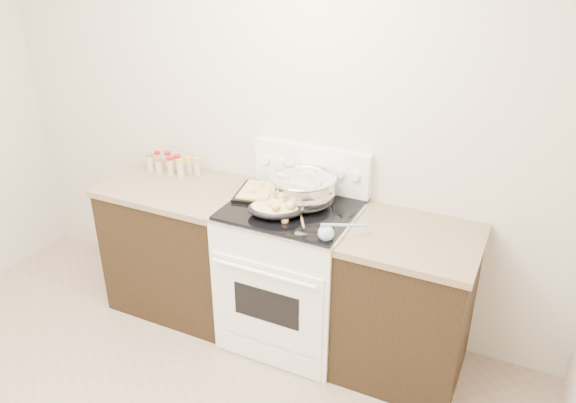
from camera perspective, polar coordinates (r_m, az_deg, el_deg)
The scene contains 10 objects.
room_shell at distance 2.16m, azimuth -24.83°, elevation 3.97°, with size 4.10×3.60×2.75m.
counter_left at distance 3.93m, azimuth -10.63°, elevation -4.38°, with size 0.93×0.67×0.92m.
counter_right at distance 3.37m, azimuth 11.90°, elevation -10.21°, with size 0.73×0.67×0.92m.
kitchen_range at distance 3.54m, azimuth 0.38°, elevation -7.06°, with size 0.78×0.73×1.22m.
mixing_bowl at distance 3.30m, azimuth 1.49°, elevation 1.18°, with size 0.51×0.51×0.23m.
roasting_pan at distance 3.19m, azimuth -1.26°, elevation -0.65°, with size 0.38×0.33×0.11m.
baking_sheet at distance 3.43m, azimuth -1.41°, elevation 0.83°, with size 0.50×0.39×0.06m.
wooden_spoon at distance 3.15m, azimuth 0.33°, elevation -1.77°, with size 0.15×0.24×0.04m.
blue_ladle at distance 2.97m, azimuth 4.07°, elevation -3.15°, with size 0.22×0.23×0.11m.
spice_jars at distance 3.89m, azimuth -11.73°, elevation 3.76°, with size 0.39×0.15×0.13m.
Camera 1 is at (1.60, -1.25, 2.44)m, focal length 35.00 mm.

